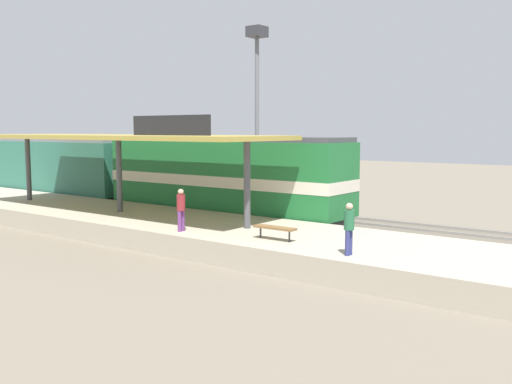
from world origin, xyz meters
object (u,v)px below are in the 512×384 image
(passenger_carriage_front, at_px, (31,167))
(person_walking, at_px, (181,208))
(platform_bench, at_px, (275,228))
(person_waiting, at_px, (349,226))
(light_mast, at_px, (257,77))
(locomotive, at_px, (223,178))

(passenger_carriage_front, height_order, person_walking, passenger_carriage_front)
(passenger_carriage_front, bearing_deg, platform_bench, -103.21)
(platform_bench, distance_m, person_walking, 4.14)
(person_waiting, xyz_separation_m, person_walking, (-0.08, 7.45, 0.00))
(light_mast, relative_size, person_waiting, 6.84)
(person_waiting, bearing_deg, passenger_carriage_front, 77.01)
(locomotive, bearing_deg, platform_bench, -128.46)
(light_mast, height_order, person_waiting, light_mast)
(locomotive, xyz_separation_m, light_mast, (7.80, 3.65, 5.99))
(locomotive, xyz_separation_m, passenger_carriage_front, (0.00, 18.00, -0.10))
(person_walking, bearing_deg, platform_bench, -79.24)
(platform_bench, relative_size, person_walking, 0.99)
(locomotive, xyz_separation_m, person_waiting, (-6.68, -10.97, -0.56))
(light_mast, bearing_deg, passenger_carriage_front, 118.53)
(locomotive, relative_size, passenger_carriage_front, 0.72)
(locomotive, distance_m, passenger_carriage_front, 18.00)
(platform_bench, distance_m, light_mast, 19.12)
(platform_bench, height_order, passenger_carriage_front, passenger_carriage_front)
(passenger_carriage_front, distance_m, light_mast, 17.43)
(person_walking, bearing_deg, locomotive, 27.44)
(person_waiting, bearing_deg, platform_bench, 78.66)
(platform_bench, relative_size, passenger_carriage_front, 0.08)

